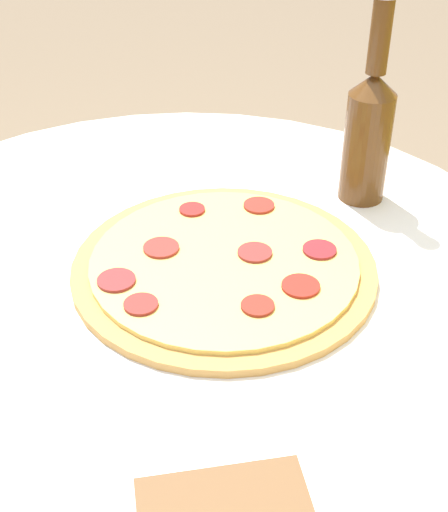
% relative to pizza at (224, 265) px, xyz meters
% --- Properties ---
extents(table, '(0.89, 0.89, 0.76)m').
position_rel_pizza_xyz_m(table, '(0.00, -0.06, -0.17)').
color(table, white).
rests_on(table, ground_plane).
extents(pizza, '(0.35, 0.35, 0.02)m').
position_rel_pizza_xyz_m(pizza, '(0.00, 0.00, 0.00)').
color(pizza, '#C68E47').
rests_on(pizza, table).
extents(beer_bottle, '(0.06, 0.06, 0.27)m').
position_rel_pizza_xyz_m(beer_bottle, '(-0.17, 0.19, 0.09)').
color(beer_bottle, '#563314').
rests_on(beer_bottle, table).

